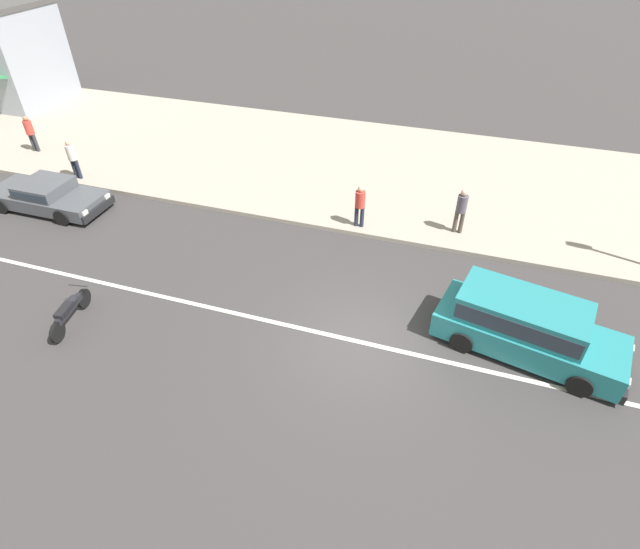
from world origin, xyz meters
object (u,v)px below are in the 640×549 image
(pedestrian_by_shop, at_px, (72,156))
(shopfront_corner_warung, at_px, (1,53))
(pedestrian_mid_kerb, at_px, (360,203))
(sedan_dark_grey_2, at_px, (47,195))
(pedestrian_near_clock, at_px, (461,208))
(pedestrian_far_end, at_px, (30,131))
(motorcycle_0, at_px, (70,310))
(minivan_teal_0, at_px, (526,324))

(pedestrian_by_shop, distance_m, shopfront_corner_warung, 11.91)
(pedestrian_mid_kerb, bearing_deg, sedan_dark_grey_2, -169.57)
(pedestrian_near_clock, relative_size, pedestrian_by_shop, 1.00)
(pedestrian_far_end, bearing_deg, shopfront_corner_warung, 139.10)
(sedan_dark_grey_2, xyz_separation_m, pedestrian_mid_kerb, (11.36, 2.09, 0.51))
(pedestrian_mid_kerb, height_order, pedestrian_far_end, pedestrian_far_end)
(pedestrian_by_shop, bearing_deg, pedestrian_near_clock, 2.52)
(pedestrian_by_shop, bearing_deg, pedestrian_mid_kerb, -0.02)
(sedan_dark_grey_2, height_order, motorcycle_0, sedan_dark_grey_2)
(sedan_dark_grey_2, distance_m, pedestrian_near_clock, 14.92)
(pedestrian_by_shop, height_order, pedestrian_far_end, pedestrian_by_shop)
(motorcycle_0, distance_m, pedestrian_near_clock, 12.32)
(pedestrian_near_clock, distance_m, pedestrian_mid_kerb, 3.37)
(pedestrian_near_clock, bearing_deg, sedan_dark_grey_2, -169.35)
(minivan_teal_0, bearing_deg, pedestrian_far_end, 164.21)
(motorcycle_0, xyz_separation_m, pedestrian_near_clock, (9.61, 7.67, 0.67))
(shopfront_corner_warung, bearing_deg, motorcycle_0, -42.64)
(minivan_teal_0, height_order, shopfront_corner_warung, shopfront_corner_warung)
(pedestrian_far_end, bearing_deg, minivan_teal_0, -15.79)
(motorcycle_0, bearing_deg, pedestrian_near_clock, 38.59)
(minivan_teal_0, xyz_separation_m, shopfront_corner_warung, (-26.77, 11.11, 1.74))
(minivan_teal_0, bearing_deg, shopfront_corner_warung, 157.46)
(pedestrian_mid_kerb, xyz_separation_m, shopfront_corner_warung, (-21.38, 6.86, 1.54))
(shopfront_corner_warung, bearing_deg, sedan_dark_grey_2, -41.78)
(minivan_teal_0, height_order, pedestrian_by_shop, pedestrian_by_shop)
(minivan_teal_0, distance_m, pedestrian_near_clock, 5.34)
(pedestrian_by_shop, relative_size, shopfront_corner_warung, 0.31)
(pedestrian_far_end, bearing_deg, pedestrian_mid_kerb, -6.00)
(shopfront_corner_warung, bearing_deg, pedestrian_far_end, -40.90)
(sedan_dark_grey_2, height_order, pedestrian_far_end, pedestrian_far_end)
(minivan_teal_0, bearing_deg, pedestrian_mid_kerb, 141.79)
(pedestrian_mid_kerb, bearing_deg, shopfront_corner_warung, 162.20)
(pedestrian_by_shop, bearing_deg, minivan_teal_0, -13.92)
(pedestrian_mid_kerb, bearing_deg, motorcycle_0, -132.03)
(minivan_teal_0, bearing_deg, pedestrian_by_shop, 166.08)
(sedan_dark_grey_2, bearing_deg, pedestrian_mid_kerb, 10.43)
(motorcycle_0, height_order, pedestrian_mid_kerb, pedestrian_mid_kerb)
(pedestrian_near_clock, height_order, shopfront_corner_warung, shopfront_corner_warung)
(motorcycle_0, distance_m, pedestrian_far_end, 12.47)
(pedestrian_by_shop, bearing_deg, shopfront_corner_warung, 144.53)
(motorcycle_0, bearing_deg, pedestrian_mid_kerb, 47.97)
(pedestrian_mid_kerb, distance_m, shopfront_corner_warung, 22.50)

